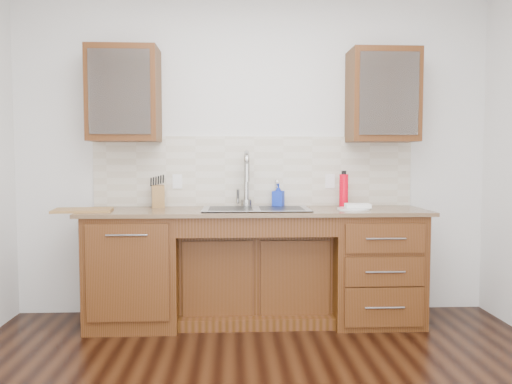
{
  "coord_description": "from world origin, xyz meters",
  "views": [
    {
      "loc": [
        -0.18,
        -2.5,
        1.31
      ],
      "look_at": [
        0.0,
        1.4,
        1.05
      ],
      "focal_mm": 35.0,
      "sensor_mm": 36.0,
      "label": 1
    }
  ],
  "objects_px": {
    "water_bottle": "(344,191)",
    "knife_block": "(158,196)",
    "cutting_board": "(83,210)",
    "plate": "(353,209)",
    "soap_bottle": "(278,195)"
  },
  "relations": [
    {
      "from": "knife_block",
      "to": "cutting_board",
      "type": "xyz_separation_m",
      "value": [
        -0.52,
        -0.31,
        -0.08
      ]
    },
    {
      "from": "knife_block",
      "to": "cutting_board",
      "type": "distance_m",
      "value": 0.61
    },
    {
      "from": "soap_bottle",
      "to": "water_bottle",
      "type": "xyz_separation_m",
      "value": [
        0.54,
        -0.05,
        0.04
      ]
    },
    {
      "from": "knife_block",
      "to": "cutting_board",
      "type": "height_order",
      "value": "knife_block"
    },
    {
      "from": "water_bottle",
      "to": "knife_block",
      "type": "bearing_deg",
      "value": 177.62
    },
    {
      "from": "water_bottle",
      "to": "cutting_board",
      "type": "distance_m",
      "value": 2.08
    },
    {
      "from": "knife_block",
      "to": "cutting_board",
      "type": "relative_size",
      "value": 0.43
    },
    {
      "from": "plate",
      "to": "knife_block",
      "type": "bearing_deg",
      "value": 169.8
    },
    {
      "from": "water_bottle",
      "to": "knife_block",
      "type": "relative_size",
      "value": 1.49
    },
    {
      "from": "soap_bottle",
      "to": "plate",
      "type": "bearing_deg",
      "value": -5.13
    },
    {
      "from": "cutting_board",
      "to": "knife_block",
      "type": "bearing_deg",
      "value": 30.39
    },
    {
      "from": "water_bottle",
      "to": "plate",
      "type": "relative_size",
      "value": 1.07
    },
    {
      "from": "soap_bottle",
      "to": "cutting_board",
      "type": "xyz_separation_m",
      "value": [
        -1.52,
        -0.29,
        -0.09
      ]
    },
    {
      "from": "soap_bottle",
      "to": "cutting_board",
      "type": "relative_size",
      "value": 0.46
    },
    {
      "from": "soap_bottle",
      "to": "plate",
      "type": "xyz_separation_m",
      "value": [
        0.57,
        -0.27,
        -0.09
      ]
    }
  ]
}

